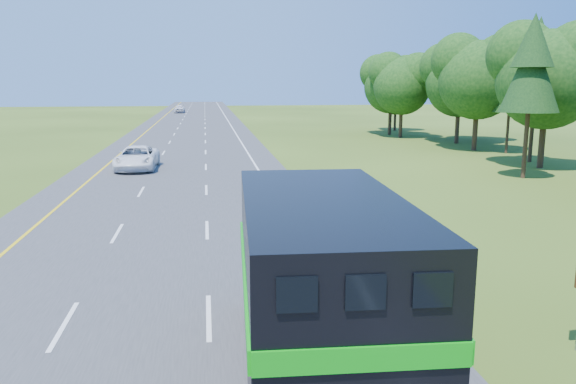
% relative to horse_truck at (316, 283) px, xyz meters
% --- Properties ---
extents(road, '(15.00, 260.00, 0.04)m').
position_rel_horse_truck_xyz_m(road, '(-3.99, 42.67, -2.19)').
color(road, '#38383A').
rests_on(road, ground).
extents(lane_markings, '(11.15, 260.00, 0.01)m').
position_rel_horse_truck_xyz_m(lane_markings, '(-3.99, 42.67, -2.16)').
color(lane_markings, yellow).
rests_on(lane_markings, road).
extents(horse_truck, '(3.29, 9.28, 4.05)m').
position_rel_horse_truck_xyz_m(horse_truck, '(0.00, 0.00, 0.00)').
color(horse_truck, black).
rests_on(horse_truck, road).
extents(white_suv, '(2.82, 5.92, 1.63)m').
position_rel_horse_truck_xyz_m(white_suv, '(-6.99, 30.35, -1.35)').
color(white_suv, white).
rests_on(white_suv, road).
extents(far_car, '(2.11, 4.96, 1.67)m').
position_rel_horse_truck_xyz_m(far_car, '(-7.20, 106.65, -1.33)').
color(far_car, silver).
rests_on(far_car, road).
extents(delineator, '(0.09, 0.05, 1.14)m').
position_rel_horse_truck_xyz_m(delineator, '(5.79, 15.29, -1.60)').
color(delineator, orange).
rests_on(delineator, ground).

